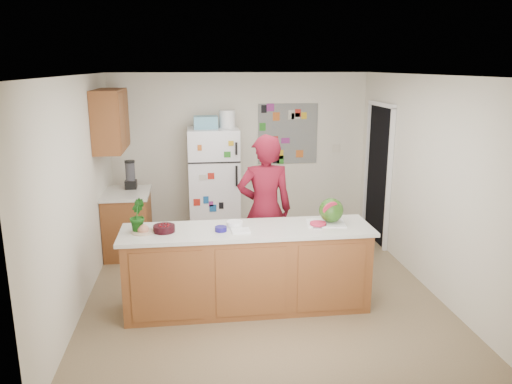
{
  "coord_description": "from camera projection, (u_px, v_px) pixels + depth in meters",
  "views": [
    {
      "loc": [
        -0.75,
        -5.51,
        2.6
      ],
      "look_at": [
        -0.02,
        0.2,
        1.14
      ],
      "focal_mm": 35.0,
      "sensor_mm": 36.0,
      "label": 1
    }
  ],
  "objects": [
    {
      "name": "fridge_top_bin",
      "position": [
        206.0,
        122.0,
        7.33
      ],
      "size": [
        0.35,
        0.28,
        0.18
      ],
      "primitive_type": "cube",
      "color": "#5999B2",
      "rests_on": "refrigerator"
    },
    {
      "name": "plate",
      "position": [
        143.0,
        232.0,
        5.17
      ],
      "size": [
        0.28,
        0.28,
        0.02
      ],
      "primitive_type": "cylinder",
      "rotation": [
        0.0,
        0.0,
        0.2
      ],
      "color": "#C1AA90",
      "rests_on": "peninsula_top"
    },
    {
      "name": "upper_cabinets",
      "position": [
        111.0,
        120.0,
        6.59
      ],
      "size": [
        0.35,
        1.0,
        0.8
      ],
      "primitive_type": "cube",
      "color": "brown",
      "rests_on": "wall_left"
    },
    {
      "name": "watermelon",
      "position": [
        331.0,
        210.0,
        5.45
      ],
      "size": [
        0.27,
        0.27,
        0.27
      ],
      "primitive_type": "sphere",
      "color": "#2F561A",
      "rests_on": "cutting_board"
    },
    {
      "name": "person",
      "position": [
        265.0,
        210.0,
        5.99
      ],
      "size": [
        0.67,
        0.45,
        1.83
      ],
      "primitive_type": "imported",
      "rotation": [
        0.0,
        0.0,
        3.15
      ],
      "color": "#5E0C1A",
      "rests_on": "floor"
    },
    {
      "name": "potted_plant",
      "position": [
        137.0,
        216.0,
        5.17
      ],
      "size": [
        0.18,
        0.21,
        0.34
      ],
      "primitive_type": "imported",
      "rotation": [
        0.0,
        0.0,
        1.74
      ],
      "color": "#144A17",
      "rests_on": "peninsula_top"
    },
    {
      "name": "doorway",
      "position": [
        379.0,
        175.0,
        7.42
      ],
      "size": [
        0.03,
        0.85,
        2.04
      ],
      "primitive_type": "cube",
      "color": "black",
      "rests_on": "ground"
    },
    {
      "name": "side_counter_top",
      "position": [
        126.0,
        193.0,
        6.91
      ],
      "size": [
        0.64,
        0.84,
        0.04
      ],
      "primitive_type": "cube",
      "color": "silver",
      "rests_on": "side_counter_base"
    },
    {
      "name": "cutting_board",
      "position": [
        326.0,
        223.0,
        5.46
      ],
      "size": [
        0.45,
        0.36,
        0.01
      ],
      "primitive_type": "cube",
      "rotation": [
        0.0,
        0.0,
        -0.13
      ],
      "color": "white",
      "rests_on": "peninsula_top"
    },
    {
      "name": "floor",
      "position": [
        260.0,
        288.0,
        6.04
      ],
      "size": [
        4.0,
        4.5,
        0.02
      ],
      "primitive_type": "cube",
      "color": "brown",
      "rests_on": "ground"
    },
    {
      "name": "side_counter_base",
      "position": [
        128.0,
        224.0,
        7.02
      ],
      "size": [
        0.6,
        0.8,
        0.86
      ],
      "primitive_type": "cube",
      "color": "brown",
      "rests_on": "floor"
    },
    {
      "name": "ceiling",
      "position": [
        260.0,
        74.0,
        5.42
      ],
      "size": [
        4.0,
        4.5,
        0.02
      ],
      "primitive_type": "cube",
      "color": "white",
      "rests_on": "wall_back"
    },
    {
      "name": "wall_right",
      "position": [
        426.0,
        182.0,
        5.97
      ],
      "size": [
        0.02,
        4.5,
        2.5
      ],
      "primitive_type": "cube",
      "color": "beige",
      "rests_on": "ground"
    },
    {
      "name": "peninsula_top",
      "position": [
        247.0,
        230.0,
        5.31
      ],
      "size": [
        2.68,
        0.7,
        0.04
      ],
      "primitive_type": "cube",
      "color": "silver",
      "rests_on": "peninsula_base"
    },
    {
      "name": "paper_towel",
      "position": [
        241.0,
        231.0,
        5.2
      ],
      "size": [
        0.2,
        0.18,
        0.02
      ],
      "primitive_type": "cube",
      "rotation": [
        0.0,
        0.0,
        0.05
      ],
      "color": "white",
      "rests_on": "peninsula_top"
    },
    {
      "name": "refrigerator",
      "position": [
        214.0,
        184.0,
        7.58
      ],
      "size": [
        0.75,
        0.7,
        1.7
      ],
      "primitive_type": "cube",
      "color": "silver",
      "rests_on": "floor"
    },
    {
      "name": "white_bowl",
      "position": [
        235.0,
        224.0,
        5.35
      ],
      "size": [
        0.23,
        0.23,
        0.06
      ],
      "primitive_type": "cylinder",
      "rotation": [
        0.0,
        0.0,
        0.41
      ],
      "color": "white",
      "rests_on": "peninsula_top"
    },
    {
      "name": "photo_collage",
      "position": [
        288.0,
        134.0,
        7.9
      ],
      "size": [
        0.95,
        0.01,
        0.95
      ],
      "primitive_type": "cube",
      "color": "slate",
      "rests_on": "wall_back"
    },
    {
      "name": "keys",
      "position": [
        317.0,
        228.0,
        5.3
      ],
      "size": [
        0.1,
        0.07,
        0.01
      ],
      "primitive_type": "cube",
      "rotation": [
        0.0,
        0.0,
        -0.34
      ],
      "color": "gray",
      "rests_on": "peninsula_top"
    },
    {
      "name": "cherry_bowl",
      "position": [
        164.0,
        229.0,
        5.19
      ],
      "size": [
        0.26,
        0.26,
        0.07
      ],
      "primitive_type": "cylinder",
      "rotation": [
        0.0,
        0.0,
        0.16
      ],
      "color": "black",
      "rests_on": "peninsula_top"
    },
    {
      "name": "cobalt_bowl",
      "position": [
        221.0,
        229.0,
        5.21
      ],
      "size": [
        0.15,
        0.15,
        0.05
      ],
      "primitive_type": "cylinder",
      "rotation": [
        0.0,
        0.0,
        -0.24
      ],
      "color": "navy",
      "rests_on": "peninsula_top"
    },
    {
      "name": "peninsula_base",
      "position": [
        248.0,
        270.0,
        5.42
      ],
      "size": [
        2.6,
        0.62,
        0.88
      ],
      "primitive_type": "cube",
      "color": "brown",
      "rests_on": "floor"
    },
    {
      "name": "blender_appliance",
      "position": [
        130.0,
        176.0,
        7.05
      ],
      "size": [
        0.13,
        0.13,
        0.38
      ],
      "primitive_type": "cylinder",
      "color": "black",
      "rests_on": "side_counter_top"
    },
    {
      "name": "wall_back",
      "position": [
        241.0,
        153.0,
        7.9
      ],
      "size": [
        4.0,
        0.02,
        2.5
      ],
      "primitive_type": "cube",
      "color": "beige",
      "rests_on": "ground"
    },
    {
      "name": "wall_left",
      "position": [
        79.0,
        192.0,
        5.48
      ],
      "size": [
        0.02,
        4.5,
        2.5
      ],
      "primitive_type": "cube",
      "color": "beige",
      "rests_on": "ground"
    },
    {
      "name": "watermelon_slice",
      "position": [
        318.0,
        223.0,
        5.39
      ],
      "size": [
        0.17,
        0.17,
        0.02
      ],
      "primitive_type": "cylinder",
      "color": "red",
      "rests_on": "cutting_board"
    }
  ]
}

